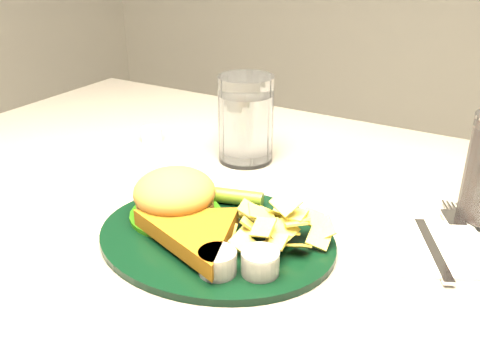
% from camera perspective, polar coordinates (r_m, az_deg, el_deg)
% --- Properties ---
extents(dinner_plate, '(0.31, 0.27, 0.07)m').
position_cam_1_polar(dinner_plate, '(0.63, -2.64, -3.97)').
color(dinner_plate, black).
rests_on(dinner_plate, table).
extents(water_glass, '(0.09, 0.09, 0.14)m').
position_cam_1_polar(water_glass, '(0.85, 0.62, 6.49)').
color(water_glass, silver).
rests_on(water_glass, table).
extents(fork_napkin, '(0.20, 0.22, 0.01)m').
position_cam_1_polar(fork_napkin, '(0.67, 20.06, -6.53)').
color(fork_napkin, silver).
rests_on(fork_napkin, table).
extents(ramekin, '(0.05, 0.05, 0.02)m').
position_cam_1_polar(ramekin, '(0.96, -9.40, 4.80)').
color(ramekin, silver).
rests_on(ramekin, table).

